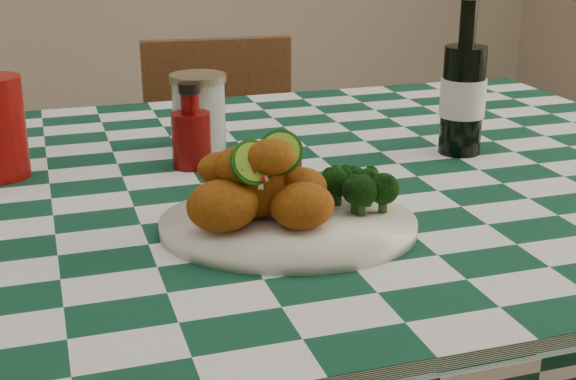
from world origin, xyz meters
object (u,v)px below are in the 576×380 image
object	(u,v)px
ketchup_bottle	(191,125)
wooden_chair_right	(230,217)
plate	(288,226)
beer_bottle	(464,78)
mason_jar	(199,112)
fried_chicken_pile	(268,181)

from	to	relation	value
ketchup_bottle	wooden_chair_right	bearing A→B (deg)	72.42
plate	ketchup_bottle	world-z (taller)	ketchup_bottle
beer_bottle	wooden_chair_right	size ratio (longest dim) A/B	0.29
mason_jar	wooden_chair_right	world-z (taller)	mason_jar
mason_jar	wooden_chair_right	xyz separation A→B (m)	(0.19, 0.60, -0.43)
plate	mason_jar	world-z (taller)	mason_jar
beer_bottle	wooden_chair_right	world-z (taller)	beer_bottle
ketchup_bottle	wooden_chair_right	world-z (taller)	ketchup_bottle
fried_chicken_pile	mason_jar	distance (m)	0.38
plate	ketchup_bottle	size ratio (longest dim) A/B	2.41
mason_jar	beer_bottle	size ratio (longest dim) A/B	0.51
fried_chicken_pile	beer_bottle	bearing A→B (deg)	31.39
fried_chicken_pile	mason_jar	size ratio (longest dim) A/B	1.30
beer_bottle	wooden_chair_right	xyz separation A→B (m)	(-0.20, 0.74, -0.49)
plate	wooden_chair_right	distance (m)	1.06
fried_chicken_pile	mason_jar	world-z (taller)	mason_jar
plate	fried_chicken_pile	bearing A→B (deg)	180.00
plate	wooden_chair_right	xyz separation A→B (m)	(0.16, 0.98, -0.38)
fried_chicken_pile	beer_bottle	size ratio (longest dim) A/B	0.66
beer_bottle	plate	bearing A→B (deg)	-146.95
ketchup_bottle	mason_jar	bearing A→B (deg)	71.18
fried_chicken_pile	ketchup_bottle	bearing A→B (deg)	96.80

